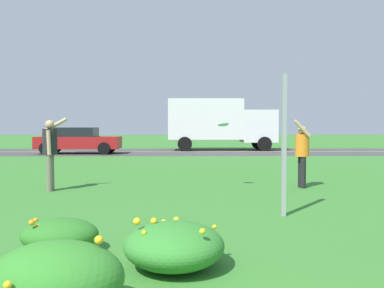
% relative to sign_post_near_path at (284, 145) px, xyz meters
% --- Properties ---
extents(ground_plane, '(120.00, 120.00, 0.00)m').
position_rel_sign_post_near_path_xyz_m(ground_plane, '(-2.74, 6.35, -1.20)').
color(ground_plane, '#387A2D').
extents(highway_strip, '(120.00, 7.28, 0.01)m').
position_rel_sign_post_near_path_xyz_m(highway_strip, '(-2.74, 18.15, -1.20)').
color(highway_strip, '#424244').
rests_on(highway_strip, ground).
extents(highway_center_stripe, '(120.00, 0.16, 0.00)m').
position_rel_sign_post_near_path_xyz_m(highway_center_stripe, '(-2.74, 18.15, -1.20)').
color(highway_center_stripe, yellow).
rests_on(highway_center_stripe, ground).
extents(daylily_clump_mid_left, '(1.09, 1.16, 0.55)m').
position_rel_sign_post_near_path_xyz_m(daylily_clump_mid_left, '(-1.79, -2.67, -0.96)').
color(daylily_clump_mid_left, '#337F2D').
rests_on(daylily_clump_mid_left, ground).
extents(daylily_clump_mid_right, '(0.94, 0.76, 0.44)m').
position_rel_sign_post_near_path_xyz_m(daylily_clump_mid_right, '(-3.21, -2.03, -1.00)').
color(daylily_clump_mid_right, '#2D7526').
rests_on(daylily_clump_mid_right, ground).
extents(daylily_clump_near_camera, '(1.10, 0.92, 0.63)m').
position_rel_sign_post_near_path_xyz_m(daylily_clump_near_camera, '(-2.71, -3.81, -0.90)').
color(daylily_clump_near_camera, '#2D7526').
rests_on(daylily_clump_near_camera, ground).
extents(sign_post_near_path, '(0.07, 0.10, 2.41)m').
position_rel_sign_post_near_path_xyz_m(sign_post_near_path, '(0.00, 0.00, 0.00)').
color(sign_post_near_path, '#93969B').
rests_on(sign_post_near_path, ground).
extents(person_thrower_dark_shirt, '(0.55, 0.51, 1.75)m').
position_rel_sign_post_near_path_xyz_m(person_thrower_dark_shirt, '(-4.87, 2.91, -0.20)').
color(person_thrower_dark_shirt, '#232328').
rests_on(person_thrower_dark_shirt, ground).
extents(person_catcher_orange_shirt, '(0.44, 0.50, 1.69)m').
position_rel_sign_post_near_path_xyz_m(person_catcher_orange_shirt, '(1.22, 3.32, -0.29)').
color(person_catcher_orange_shirt, orange).
rests_on(person_catcher_orange_shirt, ground).
extents(frisbee_pale_blue, '(0.27, 0.26, 0.11)m').
position_rel_sign_post_near_path_xyz_m(frisbee_pale_blue, '(-0.75, 3.22, 0.36)').
color(frisbee_pale_blue, '#ADD6E5').
extents(car_red_center_left, '(4.50, 2.00, 1.45)m').
position_rel_sign_post_near_path_xyz_m(car_red_center_left, '(-7.59, 16.51, -0.46)').
color(car_red_center_left, maroon).
rests_on(car_red_center_left, ground).
extents(box_truck_white, '(6.70, 2.46, 3.20)m').
position_rel_sign_post_near_path_xyz_m(box_truck_white, '(0.47, 19.79, 0.60)').
color(box_truck_white, silver).
rests_on(box_truck_white, ground).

